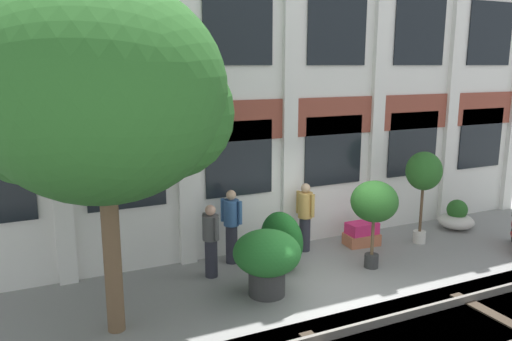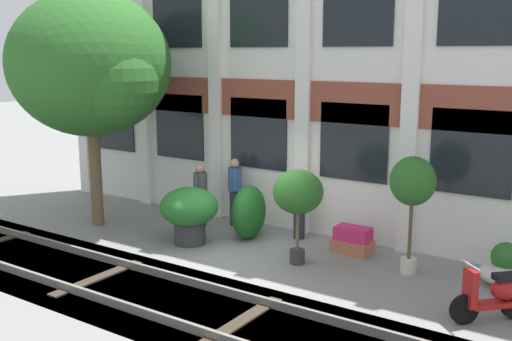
# 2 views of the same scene
# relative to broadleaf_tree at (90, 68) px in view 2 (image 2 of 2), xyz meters

# --- Properties ---
(ground_plane) EXTENTS (80.00, 80.00, 0.00)m
(ground_plane) POSITION_rel_broadleaf_tree_xyz_m (4.47, -0.10, -3.81)
(ground_plane) COLOR gray
(apartment_facade) EXTENTS (15.43, 0.64, 8.51)m
(apartment_facade) POSITION_rel_broadleaf_tree_xyz_m (4.47, 2.56, 0.42)
(apartment_facade) COLOR silver
(apartment_facade) RESTS_ON ground
(rail_tracks) EXTENTS (23.07, 2.80, 0.43)m
(rail_tracks) POSITION_rel_broadleaf_tree_xyz_m (4.47, -2.47, -3.95)
(rail_tracks) COLOR #5B5449
(rail_tracks) RESTS_ON ground
(broadleaf_tree) EXTENTS (3.99, 3.80, 5.62)m
(broadleaf_tree) POSITION_rel_broadleaf_tree_xyz_m (0.00, 0.00, 0.00)
(broadleaf_tree) COLOR brown
(broadleaf_tree) RESTS_ON ground
(potted_plant_terracotta_small) EXTENTS (0.86, 0.86, 2.28)m
(potted_plant_terracotta_small) POSITION_rel_broadleaf_tree_xyz_m (7.51, 1.08, -2.07)
(potted_plant_terracotta_small) COLOR beige
(potted_plant_terracotta_small) RESTS_ON ground
(potted_plant_tall_urn) EXTENTS (1.00, 1.00, 1.92)m
(potted_plant_tall_urn) POSITION_rel_broadleaf_tree_xyz_m (5.47, 0.33, -2.38)
(potted_plant_tall_urn) COLOR #333333
(potted_plant_tall_urn) RESTS_ON ground
(potted_plant_wide_bowl) EXTENTS (0.92, 0.92, 0.79)m
(potted_plant_wide_bowl) POSITION_rel_broadleaf_tree_xyz_m (9.18, 1.50, -3.51)
(potted_plant_wide_bowl) COLOR beige
(potted_plant_wide_bowl) RESTS_ON ground
(potted_plant_stone_basin) EXTENTS (1.29, 1.29, 1.27)m
(potted_plant_stone_basin) POSITION_rel_broadleaf_tree_xyz_m (2.84, 0.12, -3.06)
(potted_plant_stone_basin) COLOR #333333
(potted_plant_stone_basin) RESTS_ON ground
(potted_plant_square_trough) EXTENTS (0.86, 0.57, 0.57)m
(potted_plant_square_trough) POSITION_rel_broadleaf_tree_xyz_m (6.12, 1.56, -3.55)
(potted_plant_square_trough) COLOR #B76647
(potted_plant_square_trough) RESTS_ON ground
(scooter_second_parked) EXTENTS (1.01, 1.06, 0.98)m
(scooter_second_parked) POSITION_rel_broadleaf_tree_xyz_m (9.37, -0.21, -3.38)
(scooter_second_parked) COLOR black
(scooter_second_parked) RESTS_ON ground
(resident_by_doorway) EXTENTS (0.35, 0.44, 1.66)m
(resident_by_doorway) POSITION_rel_broadleaf_tree_xyz_m (2.83, 1.86, -2.92)
(resident_by_doorway) COLOR #282833
(resident_by_doorway) RESTS_ON ground
(resident_watching_tracks) EXTENTS (0.34, 0.50, 1.64)m
(resident_watching_tracks) POSITION_rel_broadleaf_tree_xyz_m (4.66, 1.81, -2.94)
(resident_watching_tracks) COLOR #282833
(resident_watching_tracks) RESTS_ON ground
(resident_near_plants) EXTENTS (0.34, 0.52, 1.54)m
(resident_near_plants) POSITION_rel_broadleaf_tree_xyz_m (2.16, 1.35, -2.99)
(resident_near_plants) COLOR #282833
(resident_near_plants) RESTS_ON ground
(topiary_hedge) EXTENTS (0.93, 1.28, 1.23)m
(topiary_hedge) POSITION_rel_broadleaf_tree_xyz_m (3.71, 1.18, -3.20)
(topiary_hedge) COLOR #19561E
(topiary_hedge) RESTS_ON ground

